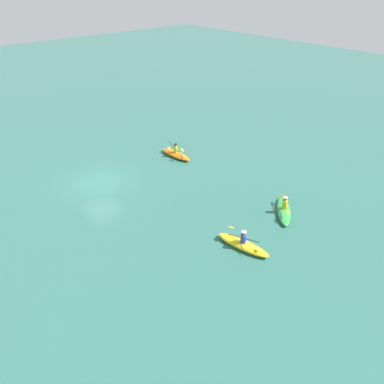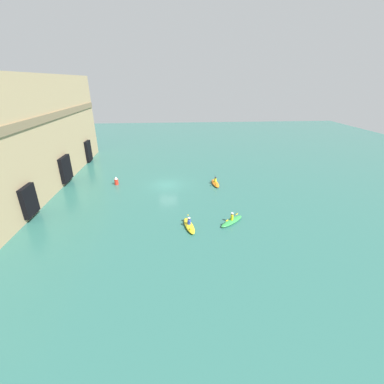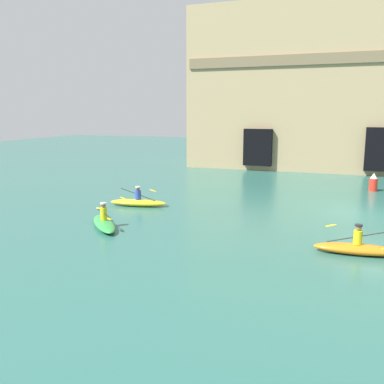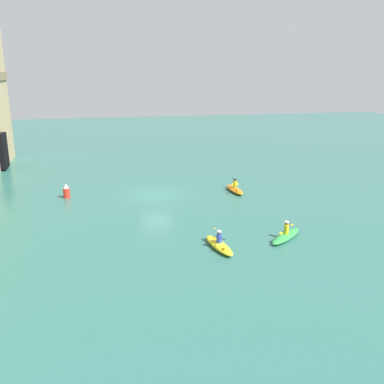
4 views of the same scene
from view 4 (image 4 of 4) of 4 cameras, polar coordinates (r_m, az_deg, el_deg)
name	(u,v)px [view 4 (image 4 of 4)]	position (r m, az deg, el deg)	size (l,w,h in m)	color
ground_plane	(156,195)	(36.34, -4.84, -0.38)	(120.00, 120.00, 0.00)	#2D665B
kayak_yellow	(219,245)	(25.69, 3.63, -7.03)	(3.33, 1.38, 1.12)	yellow
kayak_orange	(235,189)	(37.26, 5.72, 0.39)	(3.17, 1.07, 1.14)	orange
kayak_green	(286,235)	(27.69, 12.42, -5.67)	(2.82, 3.08, 1.15)	green
marker_buoy	(66,191)	(36.73, -16.40, 0.09)	(0.54, 0.54, 1.20)	red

